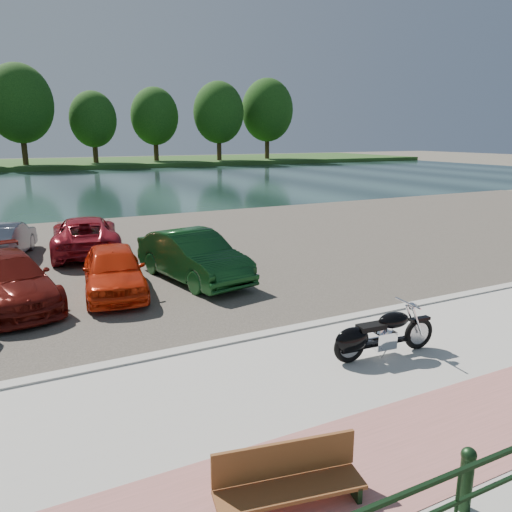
{
  "coord_description": "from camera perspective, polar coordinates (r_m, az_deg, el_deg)",
  "views": [
    {
      "loc": [
        -5.92,
        -7.06,
        4.37
      ],
      "look_at": [
        0.14,
        4.95,
        1.1
      ],
      "focal_mm": 35.0,
      "sensor_mm": 36.0,
      "label": 1
    }
  ],
  "objects": [
    {
      "name": "motorcycle",
      "position": [
        10.14,
        13.55,
        -8.8
      ],
      "size": [
        2.33,
        0.75,
        1.05
      ],
      "rotation": [
        0.0,
        0.0,
        -0.07
      ],
      "color": "black",
      "rests_on": "promenade"
    },
    {
      "name": "parking_lot",
      "position": [
        19.49,
        -8.43,
        0.63
      ],
      "size": [
        60.0,
        18.0,
        0.04
      ],
      "primitive_type": "cube",
      "color": "#3C3931",
      "rests_on": "ground"
    },
    {
      "name": "far_trees",
      "position": [
        73.63,
        -19.47,
        15.36
      ],
      "size": [
        70.25,
        10.68,
        12.52
      ],
      "color": "#332612",
      "rests_on": "far_bank"
    },
    {
      "name": "park_bench",
      "position": [
        6.47,
        3.65,
        -23.89
      ],
      "size": [
        1.85,
        0.77,
        0.72
      ],
      "rotation": [
        0.0,
        0.0,
        -0.18
      ],
      "color": "brown",
      "rests_on": "promenade"
    },
    {
      "name": "promenade",
      "position": [
        9.51,
        16.07,
        -13.94
      ],
      "size": [
        60.0,
        6.0,
        0.1
      ],
      "primitive_type": "cube",
      "color": "#B7B5AC",
      "rests_on": "ground"
    },
    {
      "name": "pink_path",
      "position": [
        8.6,
        23.15,
        -17.27
      ],
      "size": [
        60.0,
        2.0,
        0.01
      ],
      "primitive_type": "cube",
      "color": "#9D5F58",
      "rests_on": "promenade"
    },
    {
      "name": "car_3",
      "position": [
        14.4,
        -26.55,
        -2.52
      ],
      "size": [
        2.76,
        4.93,
        1.35
      ],
      "primitive_type": "imported",
      "rotation": [
        0.0,
        0.0,
        0.2
      ],
      "color": "#5F130D",
      "rests_on": "parking_lot"
    },
    {
      "name": "ground",
      "position": [
        10.2,
        12.18,
        -12.05
      ],
      "size": [
        200.0,
        200.0,
        0.0
      ],
      "primitive_type": "plane",
      "color": "#595447",
      "rests_on": "ground"
    },
    {
      "name": "car_5",
      "position": [
        15.25,
        -7.19,
        -0.02
      ],
      "size": [
        2.43,
        4.77,
        1.5
      ],
      "primitive_type": "imported",
      "rotation": [
        0.0,
        0.0,
        0.19
      ],
      "color": "#0F3916",
      "rests_on": "parking_lot"
    },
    {
      "name": "kerb",
      "position": [
        11.64,
        5.98,
        -8.09
      ],
      "size": [
        60.0,
        0.3,
        0.14
      ],
      "primitive_type": "cube",
      "color": "#B7B5AC",
      "rests_on": "ground"
    },
    {
      "name": "bollards",
      "position": [
        6.64,
        21.9,
        -22.7
      ],
      "size": [
        10.68,
        0.18,
        0.81
      ],
      "color": "black",
      "rests_on": "promenade"
    },
    {
      "name": "river",
      "position": [
        47.63,
        -19.73,
        7.62
      ],
      "size": [
        120.0,
        40.0,
        0.0
      ],
      "primitive_type": "cube",
      "color": "#192D2B",
      "rests_on": "ground"
    },
    {
      "name": "car_10",
      "position": [
        19.68,
        -18.93,
        2.29
      ],
      "size": [
        2.94,
        5.28,
        1.4
      ],
      "primitive_type": "imported",
      "rotation": [
        0.0,
        0.0,
        3.01
      ],
      "color": "maroon",
      "rests_on": "parking_lot"
    },
    {
      "name": "far_bank",
      "position": [
        79.38,
        -22.83,
        9.69
      ],
      "size": [
        120.0,
        24.0,
        0.6
      ],
      "primitive_type": "cube",
      "color": "#24491A",
      "rests_on": "ground"
    },
    {
      "name": "car_4",
      "position": [
        14.42,
        -15.94,
        -1.53
      ],
      "size": [
        2.13,
        4.17,
        1.36
      ],
      "primitive_type": "imported",
      "rotation": [
        0.0,
        0.0,
        -0.14
      ],
      "color": "red",
      "rests_on": "parking_lot"
    },
    {
      "name": "car_9",
      "position": [
        20.07,
        -26.86,
        1.64
      ],
      "size": [
        2.41,
        4.22,
        1.32
      ],
      "primitive_type": "imported",
      "rotation": [
        0.0,
        0.0,
        2.87
      ],
      "color": "slate",
      "rests_on": "parking_lot"
    }
  ]
}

